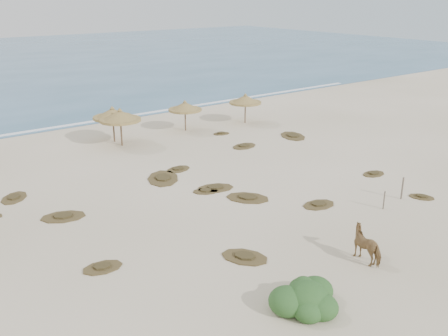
# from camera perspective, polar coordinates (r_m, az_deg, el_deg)

# --- Properties ---
(ground) EXTENTS (160.00, 160.00, 0.00)m
(ground) POSITION_cam_1_polar(r_m,az_deg,el_deg) (27.17, 6.32, -5.66)
(ground) COLOR beige
(ground) RESTS_ON ground
(foam_line) EXTENTS (70.00, 0.60, 0.01)m
(foam_line) POSITION_cam_1_polar(r_m,az_deg,el_deg) (48.35, -15.19, 5.08)
(foam_line) COLOR white
(foam_line) RESTS_ON ground
(palapa_2) EXTENTS (3.35, 3.35, 2.96)m
(palapa_2) POSITION_cam_1_polar(r_m,az_deg,el_deg) (40.90, -12.62, 6.04)
(palapa_2) COLOR #4F3729
(palapa_2) RESTS_ON ground
(palapa_3) EXTENTS (3.28, 3.28, 3.04)m
(palapa_3) POSITION_cam_1_polar(r_m,az_deg,el_deg) (39.72, -11.79, 5.80)
(palapa_3) COLOR #4F3729
(palapa_3) RESTS_ON ground
(palapa_4) EXTENTS (3.00, 3.00, 2.71)m
(palapa_4) POSITION_cam_1_polar(r_m,az_deg,el_deg) (43.48, -4.48, 6.98)
(palapa_4) COLOR #4F3729
(palapa_4) RESTS_ON ground
(palapa_5) EXTENTS (3.26, 3.26, 2.77)m
(palapa_5) POSITION_cam_1_polar(r_m,az_deg,el_deg) (46.08, 2.45, 7.79)
(palapa_5) COLOR #4F3729
(palapa_5) RESTS_ON ground
(horse) EXTENTS (0.96, 1.89, 1.55)m
(horse) POSITION_cam_1_polar(r_m,az_deg,el_deg) (23.56, 16.14, -8.42)
(horse) COLOR olive
(horse) RESTS_ON ground
(fence_post_near) EXTENTS (0.13, 0.13, 1.35)m
(fence_post_near) POSITION_cam_1_polar(r_m,az_deg,el_deg) (30.92, 19.71, -2.18)
(fence_post_near) COLOR #685B4E
(fence_post_near) RESTS_ON ground
(fence_post_far) EXTENTS (0.09, 0.09, 1.07)m
(fence_post_far) POSITION_cam_1_polar(r_m,az_deg,el_deg) (29.23, 17.83, -3.52)
(fence_post_far) COLOR #685B4E
(fence_post_far) RESTS_ON ground
(bush) EXTENTS (2.88, 2.54, 1.29)m
(bush) POSITION_cam_1_polar(r_m,az_deg,el_deg) (19.95, 9.36, -14.52)
(bush) COLOR #36622A
(bush) RESTS_ON ground
(scrub_0) EXTENTS (1.93, 1.39, 0.16)m
(scrub_0) POSITION_cam_1_polar(r_m,az_deg,el_deg) (23.01, -13.72, -10.95)
(scrub_0) COLOR #4F3F22
(scrub_0) RESTS_ON ground
(scrub_1) EXTENTS (2.78, 2.31, 0.16)m
(scrub_1) POSITION_cam_1_polar(r_m,az_deg,el_deg) (28.38, -17.90, -5.29)
(scrub_1) COLOR #4F3F22
(scrub_1) RESTS_ON ground
(scrub_2) EXTENTS (1.86, 1.64, 0.16)m
(scrub_2) POSITION_cam_1_polar(r_m,az_deg,el_deg) (30.37, -2.12, -2.65)
(scrub_2) COLOR #4F3F22
(scrub_2) RESTS_ON ground
(scrub_3) EXTENTS (2.65, 2.18, 0.16)m
(scrub_3) POSITION_cam_1_polar(r_m,az_deg,el_deg) (30.86, -0.99, -2.27)
(scrub_3) COLOR #4F3F22
(scrub_3) RESTS_ON ground
(scrub_4) EXTENTS (1.73, 1.16, 0.16)m
(scrub_4) POSITION_cam_1_polar(r_m,az_deg,el_deg) (34.68, 16.73, -0.62)
(scrub_4) COLOR #4F3F22
(scrub_4) RESTS_ON ground
(scrub_5) EXTENTS (2.88, 3.42, 0.16)m
(scrub_5) POSITION_cam_1_polar(r_m,az_deg,el_deg) (42.39, 7.87, 3.66)
(scrub_5) COLOR #4F3F22
(scrub_5) RESTS_ON ground
(scrub_6) EXTENTS (2.30, 2.43, 0.16)m
(scrub_6) POSITION_cam_1_polar(r_m,az_deg,el_deg) (31.90, -22.87, -3.14)
(scrub_6) COLOR #4F3F22
(scrub_6) RESTS_ON ground
(scrub_7) EXTENTS (2.39, 1.76, 0.16)m
(scrub_7) POSITION_cam_1_polar(r_m,az_deg,el_deg) (39.23, 2.32, 2.53)
(scrub_7) COLOR #4F3F22
(scrub_7) RESTS_ON ground
(scrub_9) EXTENTS (2.88, 3.04, 0.16)m
(scrub_9) POSITION_cam_1_polar(r_m,az_deg,el_deg) (29.43, 2.72, -3.40)
(scrub_9) COLOR #4F3F22
(scrub_9) RESTS_ON ground
(scrub_10) EXTENTS (1.63, 1.28, 0.16)m
(scrub_10) POSITION_cam_1_polar(r_m,az_deg,el_deg) (42.73, -0.31, 3.97)
(scrub_10) COLOR #4F3F22
(scrub_10) RESTS_ON ground
(scrub_11) EXTENTS (2.36, 2.65, 0.16)m
(scrub_11) POSITION_cam_1_polar(r_m,az_deg,el_deg) (23.19, 2.38, -10.09)
(scrub_11) COLOR #4F3F22
(scrub_11) RESTS_ON ground
(scrub_12) EXTENTS (1.53, 1.73, 0.16)m
(scrub_12) POSITION_cam_1_polar(r_m,az_deg,el_deg) (31.76, 21.65, -3.07)
(scrub_12) COLOR #4F3F22
(scrub_12) RESTS_ON ground
(scrub_13) EXTENTS (2.02, 1.51, 0.16)m
(scrub_13) POSITION_cam_1_polar(r_m,az_deg,el_deg) (34.22, -5.26, -0.12)
(scrub_13) COLOR #4F3F22
(scrub_13) RESTS_ON ground
(scrub_14) EXTENTS (3.25, 3.65, 0.16)m
(scrub_14) POSITION_cam_1_polar(r_m,az_deg,el_deg) (32.67, -6.98, -1.15)
(scrub_14) COLOR #4F3F22
(scrub_14) RESTS_ON ground
(scrub_15) EXTENTS (2.17, 1.54, 0.16)m
(scrub_15) POSITION_cam_1_polar(r_m,az_deg,el_deg) (28.99, 10.78, -4.11)
(scrub_15) COLOR #4F3F22
(scrub_15) RESTS_ON ground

